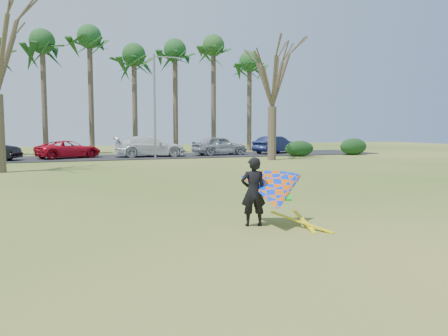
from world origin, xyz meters
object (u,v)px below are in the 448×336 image
object	(u,v)px
bare_tree_right	(273,71)
car_5	(275,145)
car_3	(150,146)
car_2	(69,149)
car_4	(220,145)
kite_flyer	(272,192)
streetlight	(157,101)

from	to	relation	value
bare_tree_right	car_5	distance (m)	9.70
car_3	car_5	distance (m)	11.82
car_2	car_4	distance (m)	12.43
kite_flyer	car_4	bearing A→B (deg)	72.23
car_3	car_2	bearing A→B (deg)	86.96
streetlight	car_3	distance (m)	4.25
bare_tree_right	kite_flyer	distance (m)	23.08
car_4	car_5	bearing A→B (deg)	-92.69
car_5	kite_flyer	xyz separation A→B (m)	(-14.09, -26.70, 0.00)
bare_tree_right	car_2	world-z (taller)	bare_tree_right
car_3	kite_flyer	bearing A→B (deg)	176.91
car_3	car_4	bearing A→B (deg)	-86.87
car_3	car_5	world-z (taller)	car_3
car_4	kite_flyer	bearing A→B (deg)	155.71
car_2	car_4	size ratio (longest dim) A/B	1.02
car_5	kite_flyer	size ratio (longest dim) A/B	2.00
streetlight	kite_flyer	bearing A→B (deg)	-95.72
streetlight	car_2	distance (m)	7.92
streetlight	car_4	size ratio (longest dim) A/B	1.66
bare_tree_right	kite_flyer	world-z (taller)	bare_tree_right
bare_tree_right	car_5	size ratio (longest dim) A/B	1.93
car_5	kite_flyer	world-z (taller)	kite_flyer
bare_tree_right	car_4	distance (m)	8.78
car_2	car_3	world-z (taller)	car_3
kite_flyer	streetlight	bearing A→B (deg)	84.28
streetlight	kite_flyer	world-z (taller)	streetlight
streetlight	car_4	bearing A→B (deg)	21.98
bare_tree_right	car_4	xyz separation A→B (m)	(-1.80, 6.44, -5.69)
streetlight	car_2	xyz separation A→B (m)	(-6.38, 2.85, -3.72)
streetlight	kite_flyer	distance (m)	24.27
car_3	bare_tree_right	bearing A→B (deg)	-126.53
streetlight	car_4	xyz separation A→B (m)	(6.04, 2.44, -3.58)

